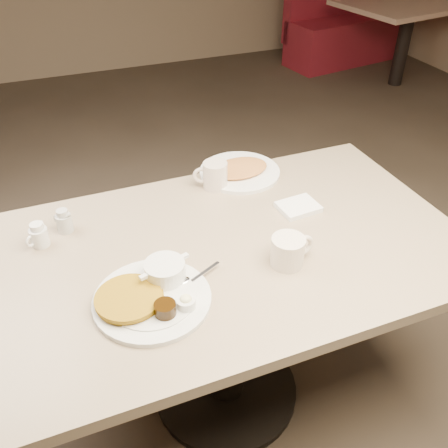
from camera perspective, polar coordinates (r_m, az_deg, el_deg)
name	(u,v)px	position (r m, az deg, el deg)	size (l,w,h in m)	color
room	(227,28)	(1.22, 0.37, 21.98)	(7.04, 8.04, 2.84)	#4C3F33
diner_table	(226,285)	(1.63, 0.26, -7.20)	(1.50, 0.90, 0.75)	tan
main_plate	(152,292)	(1.34, -8.46, -7.94)	(0.42, 0.40, 0.07)	white
coffee_mug_near	(289,250)	(1.44, 7.60, -3.07)	(0.15, 0.11, 0.09)	white
napkin	(298,207)	(1.69, 8.69, 1.98)	(0.14, 0.12, 0.02)	white
coffee_mug_far	(214,175)	(1.77, -1.14, 5.73)	(0.14, 0.11, 0.10)	silver
creamer_left	(39,236)	(1.60, -20.87, -1.27)	(0.08, 0.07, 0.08)	white
creamer_right	(64,221)	(1.64, -18.23, 0.29)	(0.06, 0.07, 0.08)	#B8B8B3
hash_plate	(240,171)	(1.87, 1.84, 6.26)	(0.34, 0.34, 0.04)	white
booth_back_right	(348,22)	(5.56, 14.32, 21.92)	(1.45, 1.63, 1.12)	maroon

